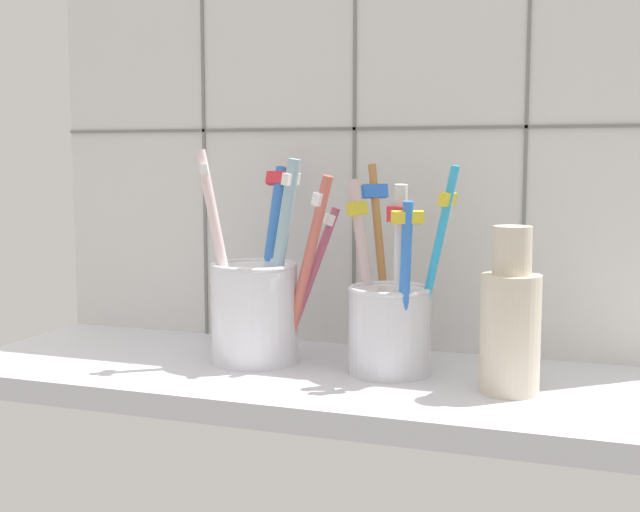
# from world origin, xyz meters

# --- Properties ---
(counter_slab) EXTENTS (0.64, 0.22, 0.02)m
(counter_slab) POSITION_xyz_m (0.00, 0.00, 0.01)
(counter_slab) COLOR silver
(counter_slab) RESTS_ON ground
(tile_wall_back) EXTENTS (0.64, 0.02, 0.45)m
(tile_wall_back) POSITION_xyz_m (-0.00, 0.12, 0.23)
(tile_wall_back) COLOR silver
(tile_wall_back) RESTS_ON ground
(toothbrush_cup_left) EXTENTS (0.12, 0.11, 0.19)m
(toothbrush_cup_left) POSITION_xyz_m (-0.06, 0.01, 0.07)
(toothbrush_cup_left) COLOR white
(toothbrush_cup_left) RESTS_ON counter_slab
(toothbrush_cup_right) EXTENTS (0.11, 0.10, 0.18)m
(toothbrush_cup_right) POSITION_xyz_m (0.06, 0.01, 0.07)
(toothbrush_cup_right) COLOR silver
(toothbrush_cup_right) RESTS_ON counter_slab
(ceramic_vase) EXTENTS (0.05, 0.05, 0.13)m
(ceramic_vase) POSITION_xyz_m (0.17, -0.01, 0.08)
(ceramic_vase) COLOR beige
(ceramic_vase) RESTS_ON counter_slab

